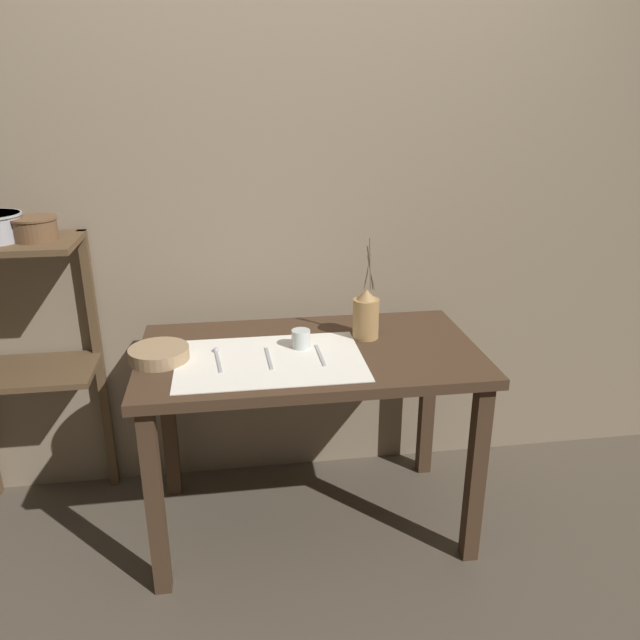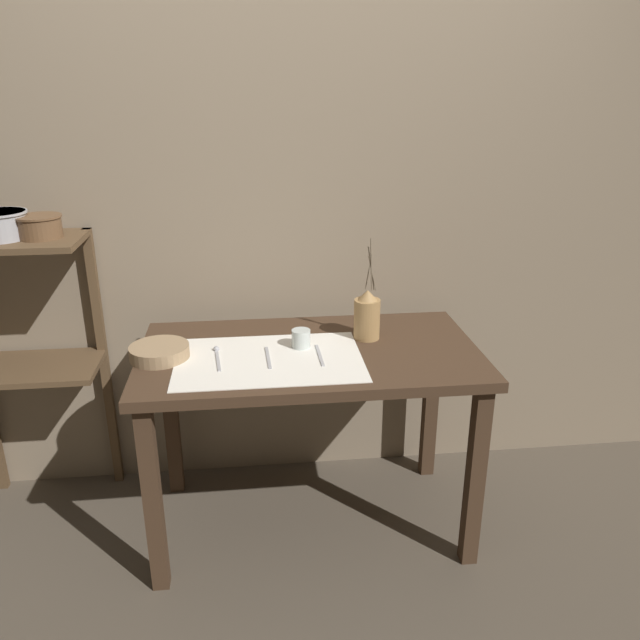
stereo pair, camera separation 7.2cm
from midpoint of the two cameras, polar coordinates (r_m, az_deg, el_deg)
The scene contains 12 objects.
ground_plane at distance 2.80m, azimuth -1.63°, elevation -17.87°, with size 12.00×12.00×0.00m, color brown.
stone_wall_back at distance 2.71m, azimuth -3.08°, elevation 9.05°, with size 7.00×0.06×2.40m.
wooden_table at distance 2.43m, azimuth -1.79°, elevation -5.13°, with size 1.30×0.72×0.80m.
wooden_shelf_unit at distance 2.77m, azimuth -26.42°, elevation -0.61°, with size 0.55×0.34×1.20m.
linen_cloth at distance 2.31m, azimuth -5.50°, elevation -3.68°, with size 0.69×0.46×0.00m.
pitcher_with_flowers at distance 2.47m, azimuth 3.39°, elevation 0.42°, with size 0.10×0.10×0.41m.
wooden_bowl at distance 2.37m, azimuth -15.35°, elevation -3.02°, with size 0.22×0.22×0.05m.
glass_tumbler_near at distance 2.39m, azimuth -2.62°, elevation -1.73°, with size 0.07×0.07×0.07m.
spoon_outer at distance 2.37m, azimuth -10.26°, elevation -3.15°, with size 0.04×0.20×0.02m.
fork_outer at distance 2.31m, azimuth -5.59°, elevation -3.50°, with size 0.02×0.19×0.00m.
fork_inner at distance 2.33m, azimuth -0.86°, elevation -3.24°, with size 0.02×0.19×0.00m.
metal_pot_small at distance 2.59m, azimuth -25.39°, elevation 7.63°, with size 0.17×0.17×0.09m.
Camera 1 is at (-0.28, -2.17, 1.75)m, focal length 35.00 mm.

